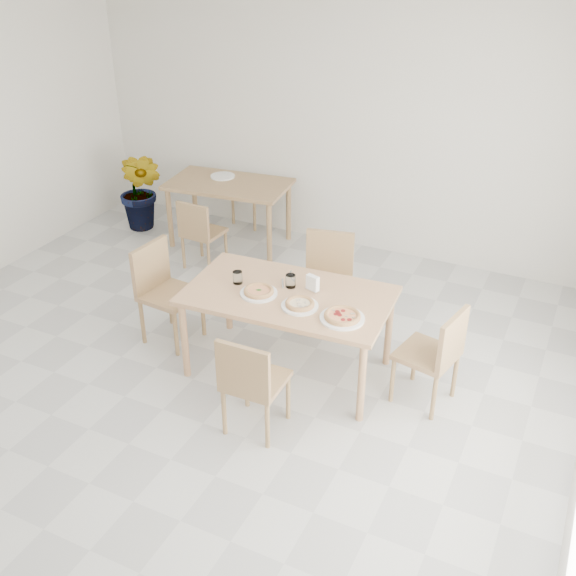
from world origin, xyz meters
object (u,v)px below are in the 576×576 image
at_px(chair_south, 251,380).
at_px(plate_margherita, 259,293).
at_px(chair_north, 327,274).
at_px(chair_back_s, 199,230).
at_px(chair_east, 437,351).
at_px(plate_mushroom, 300,306).
at_px(tumbler_a, 291,281).
at_px(napkin_holder, 313,284).
at_px(chair_back_n, 257,184).
at_px(pizza_pepperoni, 342,316).
at_px(tumbler_b, 238,277).
at_px(main_table, 288,301).
at_px(second_table, 229,190).
at_px(pizza_mushroom, 300,303).
at_px(pizza_margherita, 259,291).
at_px(plate_empty, 223,176).
at_px(chair_west, 163,286).
at_px(potted_plant, 141,191).
at_px(plate_pepperoni, 342,318).

bearing_deg(chair_south, plate_margherita, -67.69).
xyz_separation_m(chair_north, chair_back_s, (-1.66, 0.43, -0.06)).
bearing_deg(chair_east, plate_margherita, -69.68).
xyz_separation_m(plate_mushroom, chair_back_s, (-1.85, 1.42, -0.30)).
height_order(tumbler_a, napkin_holder, napkin_holder).
bearing_deg(chair_back_n, napkin_holder, -41.20).
bearing_deg(tumbler_a, pizza_pepperoni, -26.40).
relative_size(plate_mushroom, tumbler_b, 2.77).
height_order(plate_mushroom, chair_back_s, chair_back_s).
bearing_deg(main_table, second_table, 127.14).
distance_m(main_table, tumbler_b, 0.47).
bearing_deg(chair_south, pizza_mushroom, -96.75).
height_order(pizza_margherita, tumbler_a, tumbler_a).
xyz_separation_m(main_table, chair_back_s, (-1.67, 1.27, -0.22)).
bearing_deg(plate_margherita, plate_empty, 126.69).
height_order(pizza_pepperoni, tumbler_a, tumbler_a).
height_order(pizza_mushroom, napkin_holder, napkin_holder).
relative_size(chair_west, tumbler_a, 8.35).
distance_m(chair_west, pizza_mushroom, 1.44).
height_order(chair_north, chair_east, chair_north).
height_order(tumbler_a, chair_back_s, tumbler_a).
bearing_deg(potted_plant, chair_north, -19.55).
relative_size(main_table, chair_back_n, 2.06).
distance_m(chair_west, plate_pepperoni, 1.80).
bearing_deg(chair_back_s, pizza_pepperoni, 149.65).
bearing_deg(pizza_margherita, plate_mushroom, -5.57).
height_order(chair_west, chair_back_n, chair_west).
relative_size(pizza_pepperoni, tumbler_a, 3.31).
height_order(tumbler_a, plate_empty, tumbler_a).
height_order(napkin_holder, chair_back_s, napkin_holder).
xyz_separation_m(main_table, chair_south, (0.11, -0.84, -0.19)).
height_order(chair_north, tumbler_b, chair_north).
bearing_deg(main_table, potted_plant, 143.32).
xyz_separation_m(tumbler_b, chair_back_n, (-1.28, 2.71, -0.32)).
bearing_deg(chair_north, napkin_holder, -88.93).
bearing_deg(plate_mushroom, pizza_mushroom, -90.00).
height_order(plate_mushroom, tumbler_a, tumbler_a).
relative_size(chair_north, chair_west, 0.99).
bearing_deg(potted_plant, plate_margherita, -36.57).
relative_size(chair_north, tumbler_a, 8.23).
bearing_deg(second_table, chair_west, -83.03).
xyz_separation_m(plate_mushroom, tumbler_b, (-0.63, 0.13, 0.04)).
bearing_deg(napkin_holder, chair_east, 15.92).
xyz_separation_m(chair_north, pizza_mushroom, (0.18, -1.00, 0.26)).
bearing_deg(pizza_pepperoni, plate_mushroom, 176.38).
bearing_deg(chair_back_s, chair_south, 132.92).
xyz_separation_m(plate_mushroom, napkin_holder, (-0.02, 0.28, 0.06)).
bearing_deg(chair_south, chair_west, -32.45).
xyz_separation_m(chair_west, pizza_mushroom, (1.41, -0.13, 0.25)).
relative_size(chair_west, pizza_margherita, 3.64).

